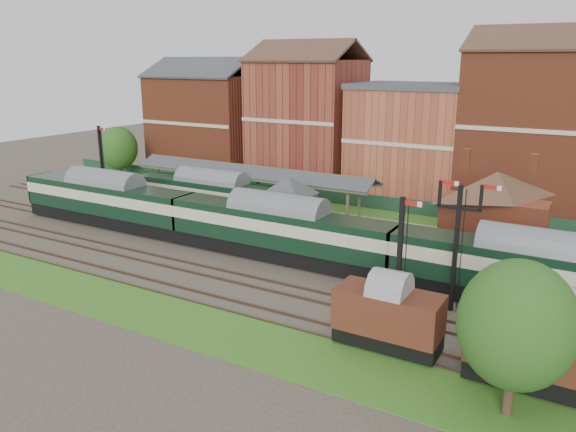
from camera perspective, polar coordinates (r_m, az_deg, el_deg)
The scene contains 19 objects.
ground at distance 43.08m, azimuth 1.36°, elevation -4.89°, with size 160.00×160.00×0.00m, color #473D33.
grass_back at distance 56.95m, azimuth 9.12°, elevation 0.11°, with size 90.00×4.50×0.06m, color #2D6619.
grass_front at distance 33.89m, azimuth -8.62°, elevation -10.98°, with size 90.00×5.00×0.06m, color #2D6619.
fence at distance 58.58m, azimuth 9.85°, elevation 1.24°, with size 90.00×0.12×1.50m, color #193823.
platform at distance 53.33m, azimuth 1.68°, elevation -0.24°, with size 55.00×3.40×1.00m, color #2D2D2D.
signal_box at distance 46.20m, azimuth 0.06°, elevation 0.70°, with size 5.40×5.40×6.00m.
brick_hut at distance 43.52m, azimuth 9.24°, elevation -3.21°, with size 3.20×2.64×2.94m.
station_building at distance 47.10m, azimuth 20.23°, elevation 0.97°, with size 8.10×8.10×5.90m.
canopy at distance 55.39m, azimuth -3.77°, elevation 4.68°, with size 26.00×3.89×4.08m.
semaphore_bracket at distance 35.30m, azimuth 16.79°, elevation -2.32°, with size 3.60×0.25×8.18m.
semaphore_platform_end at distance 66.58m, azimuth -18.41°, elevation 5.40°, with size 1.23×0.25×8.00m.
semaphore_siding at distance 31.84m, azimuth 11.26°, elevation -4.81°, with size 1.23×0.25×8.00m.
town_backdrop at distance 63.99m, azimuth 12.19°, elevation 8.04°, with size 69.00×10.00×16.00m.
dmu_train at distance 43.21m, azimuth -0.96°, elevation -1.30°, with size 56.15×2.95×4.31m.
platform_railcar at distance 54.67m, azimuth -7.72°, elevation 2.04°, with size 17.53×2.76×4.04m.
goods_van_a at distance 30.89m, azimuth 10.15°, elevation -9.85°, with size 5.64×2.44×3.42m.
goods_van_b at distance 29.42m, azimuth 24.45°, elevation -11.76°, with size 6.67×2.89×4.05m.
tree_far at distance 25.86m, azimuth 22.23°, elevation -10.22°, with size 4.94×4.94×7.21m.
tree_back at distance 74.85m, azimuth -16.81°, elevation 6.62°, with size 4.74×4.74×6.93m.
Camera 1 is at (19.29, -35.41, 15.16)m, focal length 35.00 mm.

